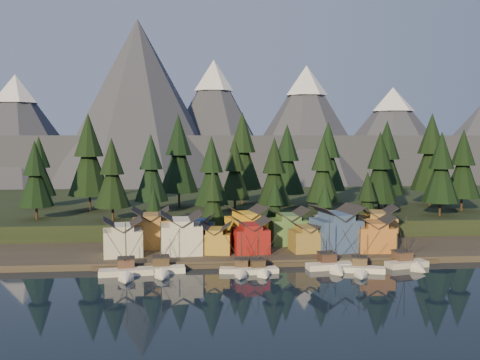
{
  "coord_description": "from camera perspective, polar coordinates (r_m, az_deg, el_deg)",
  "views": [
    {
      "loc": [
        -17.73,
        -104.0,
        30.03
      ],
      "look_at": [
        -5.56,
        30.0,
        18.76
      ],
      "focal_mm": 40.0,
      "sensor_mm": 36.0,
      "label": 1
    }
  ],
  "objects": [
    {
      "name": "tree_hill_10",
      "position": [
        190.26,
        9.35,
        2.26
      ],
      "size": [
        12.44,
        12.44,
        28.99
      ],
      "color": "#332319",
      "rests_on": "hillside"
    },
    {
      "name": "tree_shore_2",
      "position": [
        147.05,
        3.75,
        -2.77
      ],
      "size": [
        7.25,
        7.25,
        16.89
      ],
      "color": "#332319",
      "rests_on": "shore_strip"
    },
    {
      "name": "boat_4",
      "position": [
        122.09,
        9.79,
        -8.36
      ],
      "size": [
        11.16,
        11.95,
        12.68
      ],
      "rotation": [
        0.0,
        0.0,
        0.11
      ],
      "color": "silver",
      "rests_on": "ground"
    },
    {
      "name": "boat_0",
      "position": [
        117.71,
        -12.06,
        -8.97
      ],
      "size": [
        12.19,
        13.07,
        12.5
      ],
      "rotation": [
        0.0,
        0.0,
        0.11
      ],
      "color": "beige",
      "rests_on": "ground"
    },
    {
      "name": "house_back_3",
      "position": [
        141.43,
        5.17,
        -4.81
      ],
      "size": [
        9.84,
        8.87,
        9.51
      ],
      "rotation": [
        0.0,
        0.0,
        0.06
      ],
      "color": "#4A753F",
      "rests_on": "shore_strip"
    },
    {
      "name": "boat_3",
      "position": [
        117.16,
        2.19,
        -9.0
      ],
      "size": [
        8.76,
        9.3,
        10.71
      ],
      "rotation": [
        0.0,
        0.0,
        0.15
      ],
      "color": "white",
      "rests_on": "ground"
    },
    {
      "name": "house_front_0",
      "position": [
        130.69,
        -12.41,
        -5.83
      ],
      "size": [
        10.22,
        9.82,
        8.94
      ],
      "rotation": [
        0.0,
        0.0,
        0.17
      ],
      "color": "beige",
      "rests_on": "shore_strip"
    },
    {
      "name": "tree_hill_1",
      "position": [
        175.14,
        -15.82,
        2.3
      ],
      "size": [
        13.33,
        13.33,
        31.06
      ],
      "color": "#332319",
      "rests_on": "hillside"
    },
    {
      "name": "house_back_2",
      "position": [
        140.22,
        0.65,
        -4.76
      ],
      "size": [
        11.22,
        10.65,
        10.04
      ],
      "rotation": [
        0.0,
        0.0,
        0.24
      ],
      "color": "gold",
      "rests_on": "shore_strip"
    },
    {
      "name": "house_front_3",
      "position": [
        131.04,
        1.15,
        -5.81
      ],
      "size": [
        9.02,
        8.66,
        8.46
      ],
      "rotation": [
        0.0,
        0.0,
        0.09
      ],
      "color": "maroon",
      "rests_on": "shore_strip"
    },
    {
      "name": "boat_5",
      "position": [
        120.65,
        12.7,
        -8.74
      ],
      "size": [
        11.41,
        11.96,
        11.45
      ],
      "rotation": [
        0.0,
        0.0,
        -0.26
      ],
      "color": "silver",
      "rests_on": "ground"
    },
    {
      "name": "tree_hill_13",
      "position": [
        169.24,
        20.65,
        1.02
      ],
      "size": [
        10.84,
        10.84,
        25.25
      ],
      "color": "#332319",
      "rests_on": "hillside"
    },
    {
      "name": "tree_hill_6",
      "position": [
        169.95,
        -0.55,
        0.87
      ],
      "size": [
        9.76,
        9.76,
        22.73
      ],
      "color": "#332319",
      "rests_on": "hillside"
    },
    {
      "name": "tree_hill_2",
      "position": [
        154.03,
        -13.49,
        0.48
      ],
      "size": [
        10.07,
        10.07,
        23.45
      ],
      "color": "#332319",
      "rests_on": "hillside"
    },
    {
      "name": "tree_hill_7",
      "position": [
        154.24,
        3.67,
        0.62
      ],
      "size": [
        10.09,
        10.09,
        23.49
      ],
      "color": "#332319",
      "rests_on": "hillside"
    },
    {
      "name": "house_front_5",
      "position": [
        134.89,
        10.23,
        -4.95
      ],
      "size": [
        12.51,
        11.78,
        11.2
      ],
      "rotation": [
        0.0,
        0.0,
        0.22
      ],
      "color": "#354F7F",
      "rests_on": "shore_strip"
    },
    {
      "name": "tree_hill_8",
      "position": [
        179.05,
        5.03,
        1.94
      ],
      "size": [
        11.94,
        11.94,
        27.81
      ],
      "color": "#332319",
      "rests_on": "hillside"
    },
    {
      "name": "tree_hill_3",
      "position": [
        164.8,
        -9.45,
        1.03
      ],
      "size": [
        10.54,
        10.54,
        24.55
      ],
      "color": "#332319",
      "rests_on": "hillside"
    },
    {
      "name": "boat_6",
      "position": [
        128.1,
        17.66,
        -7.81
      ],
      "size": [
        10.44,
        11.12,
        12.93
      ],
      "rotation": [
        0.0,
        0.0,
        0.22
      ],
      "color": "beige",
      "rests_on": "ground"
    },
    {
      "name": "tree_hill_12",
      "position": [
        181.74,
        15.35,
        2.03
      ],
      "size": [
        12.42,
        12.42,
        28.93
      ],
      "color": "#332319",
      "rests_on": "hillside"
    },
    {
      "name": "house_back_1",
      "position": [
        137.31,
        -4.4,
        -5.36
      ],
      "size": [
        8.64,
        8.71,
        8.32
      ],
      "rotation": [
        0.0,
        0.0,
        -0.18
      ],
      "color": "#344B7C",
      "rests_on": "shore_strip"
    },
    {
      "name": "house_front_1",
      "position": [
        130.55,
        -6.3,
        -5.49
      ],
      "size": [
        10.44,
        10.08,
        10.09
      ],
      "rotation": [
        0.0,
        0.0,
        0.08
      ],
      "color": "silver",
      "rests_on": "shore_strip"
    },
    {
      "name": "house_front_4",
      "position": [
        133.43,
        7.04,
        -5.9
      ],
      "size": [
        7.89,
        8.41,
        7.37
      ],
      "rotation": [
        0.0,
        0.0,
        0.1
      ],
      "color": "olive",
      "rests_on": "shore_strip"
    },
    {
      "name": "tree_hill_14",
      "position": [
        194.16,
        19.73,
        2.53
      ],
      "size": [
        13.61,
        13.61,
        31.7
      ],
      "color": "#332319",
      "rests_on": "hillside"
    },
    {
      "name": "tree_hill_17",
      "position": [
        183.54,
        22.67,
        1.36
      ],
      "size": [
        11.19,
        11.19,
        26.06
      ],
      "color": "#332319",
      "rests_on": "hillside"
    },
    {
      "name": "house_back_4",
      "position": [
        144.52,
        9.67,
        -4.62
      ],
      "size": [
        9.45,
        9.11,
        9.69
      ],
      "rotation": [
        0.0,
        0.0,
        -0.07
      ],
      "color": "beige",
      "rests_on": "shore_strip"
    },
    {
      "name": "mountain_ridge",
      "position": [
        317.9,
        -2.76,
        4.07
      ],
      "size": [
        560.0,
        190.0,
        90.0
      ],
      "color": "#414653",
      "rests_on": "ground"
    },
    {
      "name": "tree_shore_3",
      "position": [
        149.94,
        9.05,
        -2.93
      ],
      "size": [
        6.73,
        6.73,
        15.68
      ],
      "color": "#332319",
      "rests_on": "shore_strip"
    },
    {
      "name": "tree_hill_5",
      "position": [
        154.49,
        -3.05,
        0.72
      ],
      "size": [
        10.27,
        10.27,
        23.92
      ],
      "color": "#332319",
      "rests_on": "hillside"
    },
    {
      "name": "house_back_0",
      "position": [
        138.43,
        -9.5,
        -4.92
      ],
      "size": [
        9.82,
        9.46,
        10.18
      ],
      "rotation": [
        0.0,
        0.0,
        0.06
      ],
      "color": "olive",
      "rests_on": "shore_strip"
    },
    {
      "name": "house_back_5",
      "position": [
        145.11,
        14.46,
        -4.56
      ],
      "size": [
        10.51,
        10.6,
        10.16
      ],
      "rotation": [
        0.0,
        0.0,
        -0.18
      ],
      "color": "olive",
      "rests_on": "shore_strip"
    },
    {
      "name": "hillside",
      "position": [
        196.67,
        0.03,
        -3.11
      ],
      "size": [
        420.0,
        100.0,
        6.0
      ],
      "primitive_type": "cube",
      "color": "black",
      "rests_on": "ground"
    },
    {
      "name": "tree_hill_9",
      "position": [
        164.25,
        8.82,
        0.91
      ],
      "size": [
        10.28,
        10.28,
        23.95
      ],
      "color": "#332319",
      "rests_on": "hillside"
    },
    {
      "name": "tree_hill_4",
      "position": [
        179.18,
        -6.56,
        2.52
      ],
      "size": [
        13.39,
        13.39,
        31.18
      ],
      "color": "#332319",
      "rests_on": "hillside"
    },
    {
      "name": "boat_1",
      "position": [
        118.3,
        -8.39,
        -8.78
      ],
      "size": [
        10.81,
        11.61,
        12.47
      ],
      "rotation": [
        0.0,
        0.0,
        0.09
      ],
      "color": "white",
      "rests_on": "ground"
    },
    {
      "name": "shore_strip",
      "position": [
        148.01,
        1.8,
        -6.62
      ],
      "size": [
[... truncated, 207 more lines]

